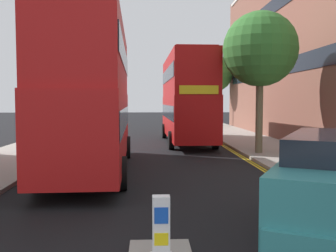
# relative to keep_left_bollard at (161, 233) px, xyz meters

# --- Properties ---
(sidewalk_right) EXTENTS (4.00, 80.00, 0.14)m
(sidewalk_right) POSITION_rel_keep_left_bollard_xyz_m (6.50, 13.09, -0.54)
(sidewalk_right) COLOR #9E9991
(sidewalk_right) RESTS_ON ground
(sidewalk_left) EXTENTS (4.00, 80.00, 0.14)m
(sidewalk_left) POSITION_rel_keep_left_bollard_xyz_m (-6.50, 13.09, -0.54)
(sidewalk_left) COLOR #9E9991
(sidewalk_left) RESTS_ON ground
(kerb_line_outer) EXTENTS (0.10, 56.00, 0.01)m
(kerb_line_outer) POSITION_rel_keep_left_bollard_xyz_m (4.40, 11.09, -0.60)
(kerb_line_outer) COLOR yellow
(kerb_line_outer) RESTS_ON ground
(kerb_line_inner) EXTENTS (0.10, 56.00, 0.01)m
(kerb_line_inner) POSITION_rel_keep_left_bollard_xyz_m (4.24, 11.09, -0.60)
(kerb_line_inner) COLOR yellow
(kerb_line_inner) RESTS_ON ground
(keep_left_bollard) EXTENTS (0.36, 0.28, 1.11)m
(keep_left_bollard) POSITION_rel_keep_left_bollard_xyz_m (0.00, 0.00, 0.00)
(keep_left_bollard) COLOR silver
(keep_left_bollard) RESTS_ON traffic_island
(double_decker_bus_away) EXTENTS (3.07, 10.88, 5.64)m
(double_decker_bus_away) POSITION_rel_keep_left_bollard_xyz_m (-2.38, 8.93, 2.42)
(double_decker_bus_away) COLOR red
(double_decker_bus_away) RESTS_ON ground
(double_decker_bus_oncoming) EXTENTS (2.95, 10.85, 5.64)m
(double_decker_bus_oncoming) POSITION_rel_keep_left_bollard_xyz_m (2.21, 18.77, 2.42)
(double_decker_bus_oncoming) COLOR #B20F0F
(double_decker_bus_oncoming) RESTS_ON ground
(street_tree_near) EXTENTS (3.69, 3.69, 6.98)m
(street_tree_near) POSITION_rel_keep_left_bollard_xyz_m (5.27, 12.81, 4.63)
(street_tree_near) COLOR #6B6047
(street_tree_near) RESTS_ON sidewalk_right
(street_tree_far) EXTENTS (3.79, 3.79, 7.39)m
(street_tree_far) POSITION_rel_keep_left_bollard_xyz_m (6.70, 34.38, 5.00)
(street_tree_far) COLOR #6B6047
(street_tree_far) RESTS_ON sidewalk_right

